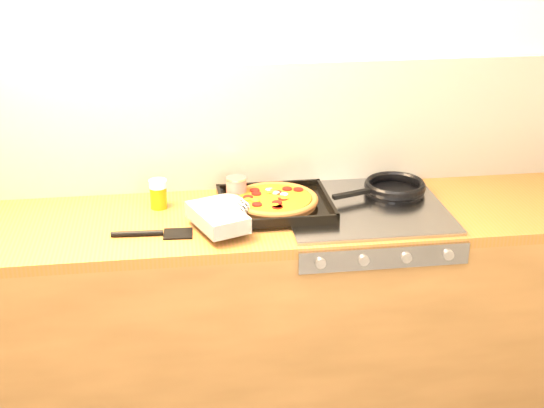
{
  "coord_description": "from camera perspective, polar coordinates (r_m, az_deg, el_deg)",
  "views": [
    {
      "loc": [
        -0.25,
        -1.45,
        2.03
      ],
      "look_at": [
        0.1,
        1.08,
        0.95
      ],
      "focal_mm": 50.0,
      "sensor_mm": 36.0,
      "label": 1
    }
  ],
  "objects": [
    {
      "name": "room_shell",
      "position": [
        2.98,
        -2.73,
        5.74
      ],
      "size": [
        3.2,
        3.2,
        3.2
      ],
      "color": "white",
      "rests_on": "ground"
    },
    {
      "name": "counter_run",
      "position": [
        3.01,
        -1.95,
        -8.75
      ],
      "size": [
        3.2,
        0.62,
        0.9
      ],
      "color": "olive",
      "rests_on": "ground"
    },
    {
      "name": "stovetop",
      "position": [
        2.87,
        6.88,
        -0.3
      ],
      "size": [
        0.6,
        0.56,
        0.02
      ],
      "primitive_type": "cube",
      "color": "#95969A",
      "rests_on": "counter_run"
    },
    {
      "name": "pizza_on_tray",
      "position": [
        2.78,
        -0.98,
        -0.06
      ],
      "size": [
        0.54,
        0.48,
        0.07
      ],
      "color": "black",
      "rests_on": "stovetop"
    },
    {
      "name": "frying_pan",
      "position": [
        2.99,
        9.15,
        1.21
      ],
      "size": [
        0.42,
        0.3,
        0.04
      ],
      "color": "black",
      "rests_on": "stovetop"
    },
    {
      "name": "tomato_can",
      "position": [
        2.88,
        -2.7,
        0.98
      ],
      "size": [
        0.08,
        0.08,
        0.11
      ],
      "color": "#9F0C15",
      "rests_on": "counter_run"
    },
    {
      "name": "juice_glass",
      "position": [
        2.88,
        -8.55,
        0.76
      ],
      "size": [
        0.07,
        0.07,
        0.11
      ],
      "color": "#C7720B",
      "rests_on": "counter_run"
    },
    {
      "name": "wooden_spoon",
      "position": [
        3.04,
        1.15,
        1.3
      ],
      "size": [
        0.3,
        0.09,
        0.02
      ],
      "color": "#AE744A",
      "rests_on": "counter_run"
    },
    {
      "name": "black_spatula",
      "position": [
        2.67,
        -8.87,
        -2.22
      ],
      "size": [
        0.28,
        0.09,
        0.02
      ],
      "color": "black",
      "rests_on": "counter_run"
    }
  ]
}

